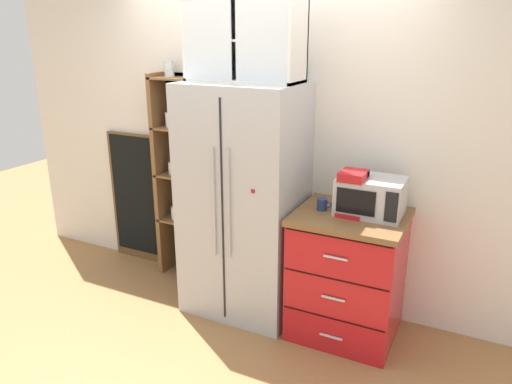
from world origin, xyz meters
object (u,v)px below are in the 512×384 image
at_px(bottle_cobalt, 354,196).
at_px(chalkboard_menu, 138,198).
at_px(refrigerator, 244,201).
at_px(mug_navy, 322,204).
at_px(coffee_maker, 353,192).
at_px(microwave, 371,196).
at_px(bottle_amber, 354,197).

distance_m(bottle_cobalt, chalkboard_menu, 2.19).
relative_size(refrigerator, mug_navy, 16.83).
distance_m(coffee_maker, chalkboard_menu, 2.20).
distance_m(coffee_maker, bottle_cobalt, 0.05).
bearing_deg(microwave, mug_navy, -168.24).
bearing_deg(chalkboard_menu, coffee_maker, -7.84).
bearing_deg(microwave, refrigerator, -176.70).
xyz_separation_m(microwave, bottle_cobalt, (-0.11, -0.00, -0.01)).
bearing_deg(chalkboard_menu, mug_navy, -9.36).
relative_size(refrigerator, bottle_cobalt, 6.76).
bearing_deg(bottle_amber, chalkboard_menu, 173.14).
bearing_deg(bottle_cobalt, mug_navy, -163.47).
height_order(coffee_maker, bottle_cobalt, coffee_maker).
relative_size(refrigerator, microwave, 4.07).
bearing_deg(microwave, bottle_amber, -177.49).
bearing_deg(bottle_amber, bottle_cobalt, 90.00).
height_order(coffee_maker, mug_navy, coffee_maker).
xyz_separation_m(coffee_maker, bottle_cobalt, (-0.00, 0.04, -0.04)).
bearing_deg(coffee_maker, chalkboard_menu, 172.16).
bearing_deg(chalkboard_menu, bottle_amber, -6.86).
xyz_separation_m(bottle_amber, chalkboard_menu, (-2.13, 0.26, -0.42)).
bearing_deg(bottle_amber, coffee_maker, -90.00).
bearing_deg(bottle_cobalt, coffee_maker, -90.00).
xyz_separation_m(refrigerator, microwave, (0.94, 0.05, 0.17)).
height_order(refrigerator, mug_navy, refrigerator).
bearing_deg(mug_navy, bottle_cobalt, 16.53).
relative_size(mug_navy, chalkboard_menu, 0.09).
bearing_deg(chalkboard_menu, refrigerator, -13.23).
relative_size(refrigerator, coffee_maker, 5.77).
bearing_deg(refrigerator, bottle_cobalt, 3.42).
height_order(coffee_maker, chalkboard_menu, chalkboard_menu).
bearing_deg(refrigerator, chalkboard_menu, 166.77).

